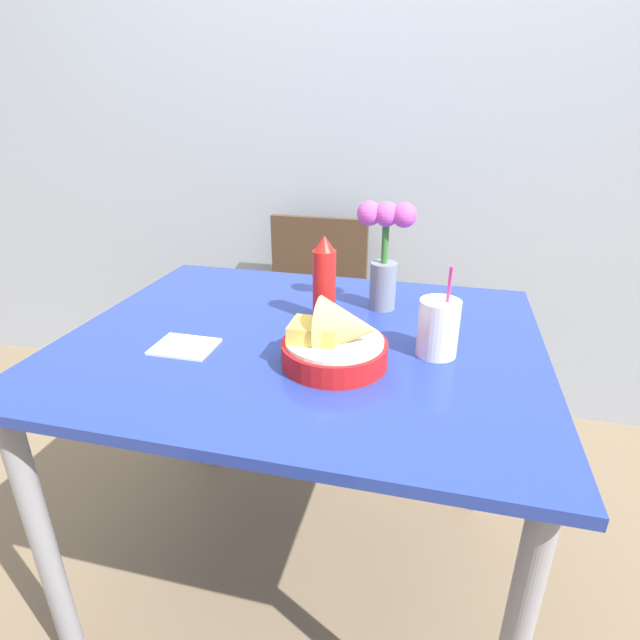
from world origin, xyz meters
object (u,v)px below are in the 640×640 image
at_px(chair_far_window, 313,304).
at_px(ketchup_bottle, 324,280).
at_px(food_basket, 338,341).
at_px(flower_vase, 385,248).
at_px(drink_cup, 438,330).

relative_size(chair_far_window, ketchup_bottle, 3.96).
relative_size(food_basket, flower_vase, 0.79).
height_order(food_basket, drink_cup, drink_cup).
xyz_separation_m(drink_cup, flower_vase, (-0.15, 0.24, 0.11)).
bearing_deg(flower_vase, food_basket, -98.32).
bearing_deg(chair_far_window, food_basket, -72.27).
height_order(ketchup_bottle, flower_vase, flower_vase).
xyz_separation_m(ketchup_bottle, drink_cup, (0.28, -0.13, -0.05)).
relative_size(chair_far_window, drink_cup, 4.04).
bearing_deg(chair_far_window, ketchup_bottle, -73.14).
bearing_deg(drink_cup, chair_far_window, 120.61).
bearing_deg(ketchup_bottle, chair_far_window, 106.86).
bearing_deg(food_basket, ketchup_bottle, 110.49).
relative_size(ketchup_bottle, flower_vase, 0.76).
relative_size(chair_far_window, food_basket, 3.84).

